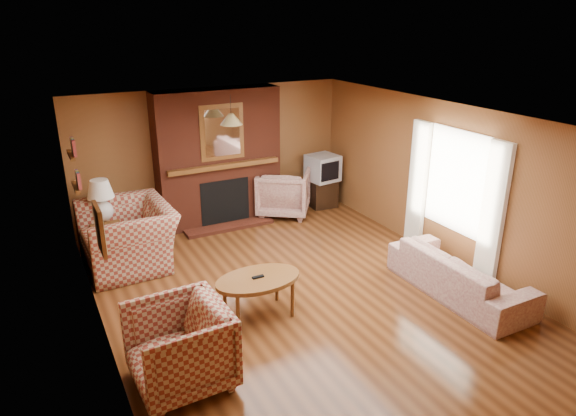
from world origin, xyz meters
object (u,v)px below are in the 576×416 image
plaid_armchair (179,347)px  table_lamp (101,198)px  fireplace (219,159)px  floral_armchair (284,192)px  side_table (107,238)px  plaid_loveseat (128,236)px  tv_stand (322,193)px  coffee_table (258,282)px  floral_sofa (459,274)px  crt_tv (323,168)px

plaid_armchair → table_lamp: 3.52m
fireplace → floral_armchair: (1.18, -0.21, -0.75)m
plaid_armchair → side_table: size_ratio=1.64×
fireplace → plaid_loveseat: (-1.85, -1.01, -0.71)m
plaid_armchair → tv_stand: (4.00, 3.82, -0.17)m
coffee_table → tv_stand: bearing=47.6°
floral_armchair → floral_sofa: bearing=136.3°
crt_tv → coffee_table: bearing=-132.5°
plaid_armchair → floral_armchair: (3.13, 3.80, -0.01)m
coffee_table → crt_tv: (2.77, 3.02, 0.31)m
plaid_armchair → floral_sofa: size_ratio=0.47×
fireplace → crt_tv: size_ratio=3.96×
floral_armchair → tv_stand: floral_armchair is taller
tv_stand → table_lamp: bearing=-171.6°
side_table → plaid_armchair: bearing=-87.5°
plaid_loveseat → floral_armchair: 3.14m
fireplace → crt_tv: fireplace is taller
floral_sofa → fireplace: bearing=25.8°
side_table → plaid_loveseat: bearing=-62.2°
side_table → crt_tv: 4.19m
fireplace → floral_sofa: size_ratio=1.17×
coffee_table → crt_tv: bearing=47.5°
coffee_table → floral_armchair: bearing=57.6°
floral_armchair → side_table: bearing=41.1°
floral_sofa → plaid_loveseat: bearing=51.9°
plaid_armchair → floral_armchair: size_ratio=1.01×
side_table → crt_tv: bearing=4.7°
fireplace → plaid_loveseat: bearing=-151.4°
side_table → table_lamp: size_ratio=0.89×
floral_armchair → coffee_table: bearing=93.2°
plaid_loveseat → table_lamp: (-0.25, 0.47, 0.49)m
plaid_armchair → coffee_table: size_ratio=0.88×
floral_sofa → table_lamp: size_ratio=3.12×
plaid_loveseat → floral_sofa: bearing=49.7°
plaid_armchair → side_table: 3.48m
fireplace → floral_sofa: 4.50m
floral_sofa → coffee_table: (-2.62, 0.77, 0.18)m
floral_sofa → table_lamp: bearing=49.6°
tv_stand → plaid_armchair: bearing=-132.7°
table_lamp → fireplace: bearing=14.3°
floral_armchair → coffee_table: (-1.90, -3.00, 0.04)m
fireplace → plaid_armchair: bearing=-115.9°
fireplace → plaid_armchair: (-1.95, -4.01, -0.74)m
floral_sofa → crt_tv: size_ratio=3.40×
coffee_table → crt_tv: crt_tv is taller
floral_sofa → floral_armchair: size_ratio=2.16×
floral_sofa → tv_stand: (0.15, 3.80, -0.03)m
fireplace → crt_tv: 2.10m
plaid_loveseat → plaid_armchair: bearing=-3.7°
coffee_table → side_table: (-1.38, 2.68, -0.18)m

